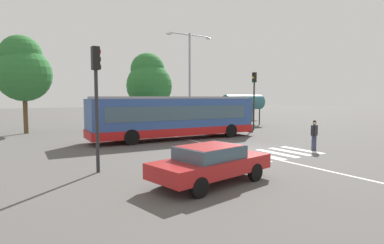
{
  "coord_description": "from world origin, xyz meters",
  "views": [
    {
      "loc": [
        -11.75,
        -13.6,
        3.03
      ],
      "look_at": [
        -0.42,
        4.52,
        1.3
      ],
      "focal_mm": 29.1,
      "sensor_mm": 36.0,
      "label": 1
    }
  ],
  "objects_px": {
    "city_transit_bus": "(175,117)",
    "parked_car_black": "(107,122)",
    "parked_car_charcoal": "(136,121)",
    "pedestrian_crossing_street": "(314,134)",
    "bus_stop_shelter": "(243,103)",
    "twin_arm_street_lamp": "(190,70)",
    "foreground_sedan": "(211,162)",
    "traffic_light_far_corner": "(254,92)",
    "traffic_light_near_corner": "(96,89)",
    "background_tree_right": "(149,81)",
    "parked_car_teal": "(160,120)",
    "background_tree_left": "(23,69)"
  },
  "relations": [
    {
      "from": "city_transit_bus",
      "to": "parked_car_black",
      "type": "bearing_deg",
      "value": 107.48
    },
    {
      "from": "city_transit_bus",
      "to": "parked_car_charcoal",
      "type": "height_order",
      "value": "city_transit_bus"
    },
    {
      "from": "city_transit_bus",
      "to": "pedestrian_crossing_street",
      "type": "height_order",
      "value": "city_transit_bus"
    },
    {
      "from": "parked_car_charcoal",
      "to": "bus_stop_shelter",
      "type": "relative_size",
      "value": 0.95
    },
    {
      "from": "city_transit_bus",
      "to": "twin_arm_street_lamp",
      "type": "height_order",
      "value": "twin_arm_street_lamp"
    },
    {
      "from": "city_transit_bus",
      "to": "parked_car_black",
      "type": "xyz_separation_m",
      "value": [
        -2.53,
        8.02,
        -0.82
      ]
    },
    {
      "from": "city_transit_bus",
      "to": "foreground_sedan",
      "type": "bearing_deg",
      "value": -112.63
    },
    {
      "from": "traffic_light_far_corner",
      "to": "foreground_sedan",
      "type": "bearing_deg",
      "value": -137.72
    },
    {
      "from": "pedestrian_crossing_street",
      "to": "traffic_light_near_corner",
      "type": "xyz_separation_m",
      "value": [
        -11.76,
        1.32,
        2.36
      ]
    },
    {
      "from": "pedestrian_crossing_street",
      "to": "parked_car_charcoal",
      "type": "relative_size",
      "value": 0.38
    },
    {
      "from": "city_transit_bus",
      "to": "traffic_light_far_corner",
      "type": "distance_m",
      "value": 9.46
    },
    {
      "from": "city_transit_bus",
      "to": "pedestrian_crossing_street",
      "type": "bearing_deg",
      "value": -62.39
    },
    {
      "from": "traffic_light_near_corner",
      "to": "traffic_light_far_corner",
      "type": "xyz_separation_m",
      "value": [
        16.52,
        8.66,
        0.15
      ]
    },
    {
      "from": "bus_stop_shelter",
      "to": "background_tree_right",
      "type": "xyz_separation_m",
      "value": [
        -7.18,
        7.91,
        2.39
      ]
    },
    {
      "from": "background_tree_right",
      "to": "pedestrian_crossing_street",
      "type": "bearing_deg",
      "value": -88.86
    },
    {
      "from": "traffic_light_near_corner",
      "to": "traffic_light_far_corner",
      "type": "distance_m",
      "value": 18.65
    },
    {
      "from": "city_transit_bus",
      "to": "foreground_sedan",
      "type": "distance_m",
      "value": 11.7
    },
    {
      "from": "pedestrian_crossing_street",
      "to": "parked_car_black",
      "type": "xyz_separation_m",
      "value": [
        -6.9,
        16.38,
        -0.2
      ]
    },
    {
      "from": "parked_car_charcoal",
      "to": "bus_stop_shelter",
      "type": "distance_m",
      "value": 11.35
    },
    {
      "from": "pedestrian_crossing_street",
      "to": "traffic_light_far_corner",
      "type": "bearing_deg",
      "value": 64.5
    },
    {
      "from": "parked_car_teal",
      "to": "bus_stop_shelter",
      "type": "relative_size",
      "value": 0.96
    },
    {
      "from": "parked_car_black",
      "to": "parked_car_teal",
      "type": "height_order",
      "value": "same"
    },
    {
      "from": "twin_arm_street_lamp",
      "to": "pedestrian_crossing_street",
      "type": "bearing_deg",
      "value": -93.55
    },
    {
      "from": "parked_car_black",
      "to": "parked_car_teal",
      "type": "relative_size",
      "value": 1.0
    },
    {
      "from": "foreground_sedan",
      "to": "traffic_light_near_corner",
      "type": "relative_size",
      "value": 0.95
    },
    {
      "from": "traffic_light_near_corner",
      "to": "background_tree_left",
      "type": "relative_size",
      "value": 0.62
    },
    {
      "from": "traffic_light_near_corner",
      "to": "background_tree_left",
      "type": "distance_m",
      "value": 16.88
    },
    {
      "from": "traffic_light_near_corner",
      "to": "bus_stop_shelter",
      "type": "height_order",
      "value": "traffic_light_near_corner"
    },
    {
      "from": "traffic_light_near_corner",
      "to": "traffic_light_far_corner",
      "type": "height_order",
      "value": "traffic_light_far_corner"
    },
    {
      "from": "parked_car_black",
      "to": "bus_stop_shelter",
      "type": "distance_m",
      "value": 14.01
    },
    {
      "from": "pedestrian_crossing_street",
      "to": "foreground_sedan",
      "type": "relative_size",
      "value": 0.36
    },
    {
      "from": "parked_car_teal",
      "to": "traffic_light_far_corner",
      "type": "relative_size",
      "value": 0.87
    },
    {
      "from": "foreground_sedan",
      "to": "parked_car_charcoal",
      "type": "relative_size",
      "value": 1.05
    },
    {
      "from": "parked_car_teal",
      "to": "background_tree_right",
      "type": "height_order",
      "value": "background_tree_right"
    },
    {
      "from": "traffic_light_far_corner",
      "to": "parked_car_black",
      "type": "bearing_deg",
      "value": 151.21
    },
    {
      "from": "traffic_light_far_corner",
      "to": "parked_car_teal",
      "type": "bearing_deg",
      "value": 135.58
    },
    {
      "from": "parked_car_black",
      "to": "foreground_sedan",
      "type": "bearing_deg",
      "value": -95.97
    },
    {
      "from": "foreground_sedan",
      "to": "traffic_light_far_corner",
      "type": "bearing_deg",
      "value": 42.28
    },
    {
      "from": "pedestrian_crossing_street",
      "to": "traffic_light_far_corner",
      "type": "relative_size",
      "value": 0.33
    },
    {
      "from": "traffic_light_far_corner",
      "to": "background_tree_left",
      "type": "height_order",
      "value": "background_tree_left"
    },
    {
      "from": "pedestrian_crossing_street",
      "to": "parked_car_charcoal",
      "type": "xyz_separation_m",
      "value": [
        -4.16,
        16.33,
        -0.2
      ]
    },
    {
      "from": "traffic_light_near_corner",
      "to": "background_tree_left",
      "type": "xyz_separation_m",
      "value": [
        -1.45,
        16.7,
        1.98
      ]
    },
    {
      "from": "parked_car_charcoal",
      "to": "pedestrian_crossing_street",
      "type": "bearing_deg",
      "value": -75.71
    },
    {
      "from": "parked_car_teal",
      "to": "parked_car_charcoal",
      "type": "bearing_deg",
      "value": 178.45
    },
    {
      "from": "parked_car_black",
      "to": "twin_arm_street_lamp",
      "type": "distance_m",
      "value": 9.34
    },
    {
      "from": "foreground_sedan",
      "to": "twin_arm_street_lamp",
      "type": "height_order",
      "value": "twin_arm_street_lamp"
    },
    {
      "from": "foreground_sedan",
      "to": "traffic_light_near_corner",
      "type": "bearing_deg",
      "value": 127.89
    },
    {
      "from": "parked_car_charcoal",
      "to": "background_tree_left",
      "type": "distance_m",
      "value": 10.27
    },
    {
      "from": "pedestrian_crossing_street",
      "to": "bus_stop_shelter",
      "type": "xyz_separation_m",
      "value": [
        6.76,
        13.69,
        1.45
      ]
    },
    {
      "from": "foreground_sedan",
      "to": "background_tree_left",
      "type": "bearing_deg",
      "value": 102.02
    }
  ]
}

